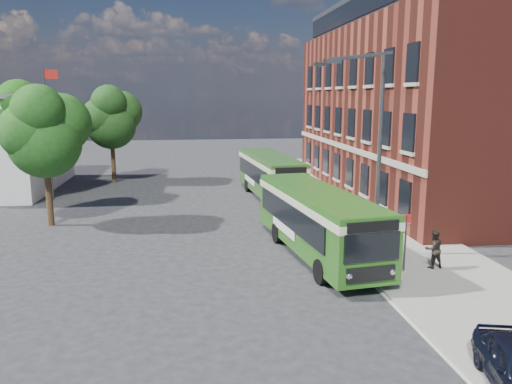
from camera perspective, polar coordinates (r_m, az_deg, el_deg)
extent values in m
plane|color=#252527|center=(24.01, -0.10, -6.53)|extent=(120.00, 120.00, 0.00)
cube|color=gray|center=(33.07, 10.16, -1.66)|extent=(6.00, 48.00, 0.15)
cube|color=beige|center=(32.29, 4.99, -1.96)|extent=(0.12, 48.00, 0.01)
cube|color=maroon|center=(38.65, 18.67, 8.62)|extent=(12.00, 26.00, 12.00)
cube|color=#BDB6A0|center=(36.56, 9.88, 5.15)|extent=(0.12, 26.00, 0.35)
cube|color=black|center=(39.07, 19.34, 19.07)|extent=(10.80, 24.80, 2.20)
cube|color=black|center=(37.03, 11.35, 19.93)|extent=(0.08, 24.00, 1.40)
cylinder|color=#393C3E|center=(37.03, -22.62, 5.95)|extent=(0.10, 0.10, 9.00)
cube|color=red|center=(36.84, -22.41, 12.34)|extent=(0.90, 0.02, 0.60)
cylinder|color=#393C3E|center=(23.36, 13.41, -6.96)|extent=(0.44, 0.44, 0.30)
cylinder|color=#393C3E|center=(22.43, 13.90, 3.68)|extent=(0.18, 0.18, 9.00)
cube|color=#393C3E|center=(21.32, 11.86, 14.99)|extent=(2.58, 0.46, 0.37)
cube|color=#393C3E|center=(22.45, 10.82, 14.82)|extent=(2.58, 0.46, 0.37)
cube|color=#393C3E|center=(20.47, 8.92, 14.56)|extent=(0.55, 0.22, 0.16)
cube|color=#393C3E|center=(22.55, 7.32, 14.27)|extent=(0.55, 0.22, 0.16)
cylinder|color=#393C3E|center=(21.26, 16.67, -5.83)|extent=(0.08, 0.08, 2.50)
cube|color=red|center=(20.97, 16.84, -2.95)|extent=(0.35, 0.04, 0.35)
cube|color=#286019|center=(22.80, 7.02, -2.93)|extent=(3.77, 10.56, 2.45)
cube|color=#286019|center=(23.14, 6.95, -6.00)|extent=(3.82, 10.61, 0.14)
cube|color=black|center=(22.61, 3.73, -2.66)|extent=(1.14, 8.48, 1.10)
cube|color=black|center=(23.53, 9.66, -2.25)|extent=(1.14, 8.48, 1.10)
cube|color=beige|center=(22.62, 7.07, -0.90)|extent=(3.84, 10.63, 0.32)
cube|color=#286019|center=(22.54, 7.09, -0.01)|extent=(3.66, 10.45, 0.12)
cube|color=black|center=(18.21, 13.13, -6.17)|extent=(2.14, 0.35, 1.05)
cube|color=black|center=(18.00, 13.25, -3.89)|extent=(1.99, 0.33, 0.38)
cube|color=black|center=(18.52, 13.01, -9.13)|extent=(1.90, 0.32, 0.55)
sphere|color=silver|center=(18.17, 10.57, -9.43)|extent=(0.26, 0.26, 0.26)
sphere|color=silver|center=(18.93, 15.28, -8.79)|extent=(0.26, 0.26, 0.26)
cube|color=black|center=(27.52, 3.03, 0.04)|extent=(1.99, 0.33, 0.90)
cube|color=white|center=(23.44, 3.14, -4.06)|extent=(0.44, 3.18, 0.45)
cylinder|color=black|center=(19.76, 7.40, -9.02)|extent=(0.40, 1.03, 1.00)
cylinder|color=black|center=(20.72, 13.47, -8.28)|extent=(0.40, 1.03, 1.00)
cylinder|color=black|center=(24.90, 2.42, -4.69)|extent=(0.40, 1.03, 1.00)
cylinder|color=black|center=(25.67, 7.43, -4.29)|extent=(0.40, 1.03, 1.00)
cube|color=#2F5D1F|center=(35.69, 1.62, 2.22)|extent=(3.39, 10.47, 2.45)
cube|color=#2F5D1F|center=(35.91, 1.61, 0.21)|extent=(3.43, 10.51, 0.14)
cube|color=black|center=(35.67, -0.49, 2.42)|extent=(0.82, 8.47, 1.10)
cube|color=black|center=(36.29, 3.47, 2.55)|extent=(0.82, 8.47, 1.10)
cube|color=beige|center=(35.57, 1.63, 3.53)|extent=(3.45, 10.54, 0.32)
cube|color=#2F5D1F|center=(35.53, 1.63, 4.11)|extent=(3.28, 10.36, 0.12)
cube|color=black|center=(30.74, 4.00, 1.09)|extent=(2.15, 0.27, 1.05)
cube|color=black|center=(30.61, 4.02, 2.47)|extent=(2.00, 0.25, 0.38)
cube|color=black|center=(30.92, 3.98, -0.74)|extent=(1.90, 0.25, 0.55)
sphere|color=silver|center=(30.71, 2.45, -0.80)|extent=(0.26, 0.26, 0.26)
sphere|color=silver|center=(31.19, 5.47, -0.66)|extent=(0.26, 0.26, 0.26)
cube|color=black|center=(40.64, -0.18, 3.63)|extent=(2.00, 0.25, 0.90)
cube|color=white|center=(36.46, -0.74, 1.42)|extent=(0.32, 3.19, 0.45)
cylinder|color=black|center=(32.45, 1.06, -0.96)|extent=(0.37, 1.02, 1.00)
cylinder|color=black|center=(33.07, 5.00, -0.77)|extent=(0.37, 1.02, 1.00)
cylinder|color=black|center=(37.90, -0.98, 0.79)|extent=(0.37, 1.02, 1.00)
cylinder|color=black|center=(38.43, 2.44, 0.92)|extent=(0.37, 1.02, 1.00)
imported|color=black|center=(22.51, 12.49, -5.62)|extent=(0.64, 0.55, 1.49)
imported|color=black|center=(22.09, 19.64, -6.16)|extent=(0.83, 0.67, 1.62)
cylinder|color=#3B2815|center=(30.15, -22.57, -0.47)|extent=(0.36, 0.36, 3.35)
sphere|color=#1C4816|center=(29.74, -23.00, 5.28)|extent=(3.95, 3.95, 3.95)
sphere|color=#1C4816|center=(30.07, -21.43, 7.34)|extent=(3.35, 3.35, 3.35)
sphere|color=#1C4816|center=(29.38, -24.65, 6.29)|extent=(3.04, 3.04, 3.04)
sphere|color=#1C4816|center=(28.91, -23.65, 8.57)|extent=(2.74, 2.74, 2.74)
cylinder|color=#3B2815|center=(38.23, -24.47, 1.80)|extent=(0.36, 0.36, 3.53)
sphere|color=#194911|center=(37.90, -24.86, 6.60)|extent=(4.18, 4.18, 4.18)
sphere|color=#194911|center=(38.24, -23.55, 8.31)|extent=(3.53, 3.53, 3.53)
sphere|color=#194911|center=(37.55, -26.25, 7.44)|extent=(3.21, 3.21, 3.21)
sphere|color=#194911|center=(37.07, -25.46, 9.34)|extent=(2.89, 2.89, 2.89)
cylinder|color=#3B2815|center=(43.52, -15.99, 3.32)|extent=(0.36, 0.36, 3.44)
sphere|color=#1A3D14|center=(43.23, -16.21, 7.43)|extent=(4.07, 4.07, 4.07)
sphere|color=#1A3D14|center=(43.70, -15.14, 8.86)|extent=(3.44, 3.44, 3.44)
sphere|color=#1A3D14|center=(42.77, -17.30, 8.18)|extent=(3.13, 3.13, 3.13)
sphere|color=#1A3D14|center=(42.40, -16.49, 9.79)|extent=(2.82, 2.82, 2.82)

